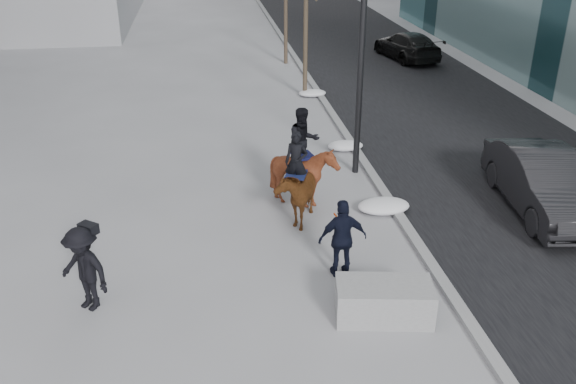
{
  "coord_description": "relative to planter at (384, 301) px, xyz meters",
  "views": [
    {
      "loc": [
        -1.68,
        -10.63,
        7.23
      ],
      "look_at": [
        0.0,
        1.2,
        1.5
      ],
      "focal_mm": 38.0,
      "sensor_mm": 36.0,
      "label": 1
    }
  ],
  "objects": [
    {
      "name": "car_far",
      "position": [
        7.08,
        20.34,
        0.31
      ],
      "size": [
        2.61,
        4.86,
        1.34
      ],
      "primitive_type": "imported",
      "rotation": [
        0.0,
        0.0,
        3.31
      ],
      "color": "black",
      "rests_on": "ground"
    },
    {
      "name": "mounted_right",
      "position": [
        -0.73,
        4.95,
        0.68
      ],
      "size": [
        1.69,
        1.81,
        2.6
      ],
      "color": "#471D0E",
      "rests_on": "ground"
    },
    {
      "name": "car_near",
      "position": [
        5.26,
        3.8,
        0.41
      ],
      "size": [
        2.11,
        4.85,
        1.55
      ],
      "primitive_type": "imported",
      "rotation": [
        0.0,
        0.0,
        -0.1
      ],
      "color": "black",
      "rests_on": "ground"
    },
    {
      "name": "ground",
      "position": [
        -1.46,
        1.46,
        -0.36
      ],
      "size": [
        120.0,
        120.0,
        0.0
      ],
      "primitive_type": "plane",
      "color": "gray",
      "rests_on": "ground"
    },
    {
      "name": "road",
      "position": [
        5.54,
        11.46,
        -0.36
      ],
      "size": [
        8.0,
        90.0,
        0.01
      ],
      "primitive_type": "cube",
      "color": "black",
      "rests_on": "ground"
    },
    {
      "name": "mounted_left",
      "position": [
        -1.02,
        4.19,
        0.48
      ],
      "size": [
        1.35,
        1.92,
        2.26
      ],
      "color": "#46280E",
      "rests_on": "ground"
    },
    {
      "name": "planter",
      "position": [
        0.0,
        0.0,
        0.0
      ],
      "size": [
        1.94,
        1.19,
        0.73
      ],
      "primitive_type": "cube",
      "rotation": [
        0.0,
        0.0,
        -0.16
      ],
      "color": "gray",
      "rests_on": "ground"
    },
    {
      "name": "tree_far",
      "position": [
        0.94,
        20.29,
        2.18
      ],
      "size": [
        1.2,
        1.2,
        5.09
      ],
      "primitive_type": null,
      "color": "#33271E",
      "rests_on": "ground"
    },
    {
      "name": "snow_piles",
      "position": [
        1.24,
        8.15,
        -0.21
      ],
      "size": [
        1.34,
        11.1,
        0.34
      ],
      "color": "silver",
      "rests_on": "ground"
    },
    {
      "name": "camera_crew",
      "position": [
        -5.62,
        1.11,
        0.52
      ],
      "size": [
        1.3,
        1.21,
        1.75
      ],
      "color": "black",
      "rests_on": "ground"
    },
    {
      "name": "curb",
      "position": [
        1.54,
        11.46,
        -0.3
      ],
      "size": [
        0.25,
        90.0,
        0.12
      ],
      "primitive_type": "cube",
      "color": "gray",
      "rests_on": "ground"
    },
    {
      "name": "feeder",
      "position": [
        -0.47,
        1.56,
        0.51
      ],
      "size": [
        1.05,
        0.88,
        1.75
      ],
      "color": "black",
      "rests_on": "ground"
    },
    {
      "name": "tree_near",
      "position": [
        0.94,
        14.64,
        2.29
      ],
      "size": [
        1.2,
        1.2,
        5.3
      ],
      "primitive_type": null,
      "color": "#372C20",
      "rests_on": "ground"
    }
  ]
}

